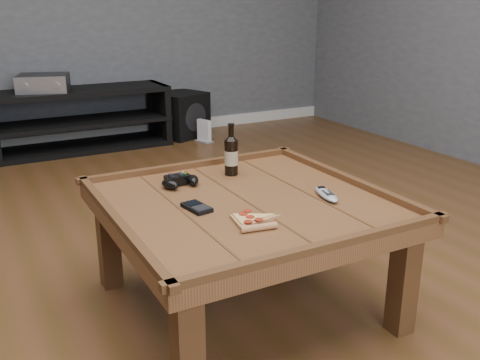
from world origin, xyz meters
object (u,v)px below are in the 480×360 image
av_receiver (43,83)px  game_controller (180,181)px  subwoofer (180,115)px  game_console (204,132)px  smartphone (197,207)px  media_console (82,120)px  remote_control (326,194)px  coffee_table (245,215)px  pizza_slice (251,221)px  beer_bottle (231,154)px

av_receiver → game_controller: bearing=-70.1°
subwoofer → game_console: (0.10, -0.31, -0.11)m
smartphone → av_receiver: size_ratio=0.29×
av_receiver → game_console: (1.24, -0.25, -0.48)m
av_receiver → subwoofer: av_receiver is taller
media_console → av_receiver: size_ratio=3.14×
media_console → av_receiver: 0.42m
media_console → subwoofer: size_ratio=2.72×
remote_control → av_receiver: (-0.56, 2.86, 0.10)m
game_controller → subwoofer: game_controller is taller
game_console → media_console: bearing=146.7°
game_controller → subwoofer: 2.74m
coffee_table → pizza_slice: coffee_table is taller
subwoofer → game_controller: bearing=-134.1°
beer_bottle → remote_control: bearing=-66.3°
beer_bottle → subwoofer: (0.78, 2.49, -0.34)m
media_console → coffee_table: bearing=-90.0°
smartphone → subwoofer: 3.01m
coffee_table → game_console: coffee_table is taller
pizza_slice → av_receiver: size_ratio=0.54×
beer_bottle → av_receiver: bearing=98.6°
beer_bottle → game_console: (0.87, 2.19, -0.45)m
game_controller → remote_control: 0.58m
beer_bottle → remote_control: (0.19, -0.42, -0.08)m
beer_bottle → game_controller: size_ratio=1.28×
game_controller → remote_control: bearing=-45.5°
smartphone → av_receiver: (-0.07, 2.74, 0.11)m
beer_bottle → game_console: bearing=68.2°
beer_bottle → subwoofer: beer_bottle is taller
smartphone → media_console: bearing=77.0°
pizza_slice → coffee_table: bearing=76.3°
game_controller → av_receiver: 2.48m
av_receiver → coffee_table: bearing=-67.3°
pizza_slice → av_receiver: av_receiver is taller
media_console → smartphone: size_ratio=10.83×
media_console → game_console: (0.98, -0.26, -0.16)m
game_controller → av_receiver: av_receiver is taller
coffee_table → subwoofer: coffee_table is taller
coffee_table → smartphone: (-0.20, 0.00, 0.07)m
smartphone → pizza_slice: bearing=-69.8°
media_console → beer_bottle: bearing=-87.6°
av_receiver → subwoofer: 1.20m
beer_bottle → av_receiver: size_ratio=0.50×
remote_control → subwoofer: (0.59, 2.92, -0.27)m
game_controller → game_console: size_ratio=0.89×
remote_control → game_console: bearing=89.5°
av_receiver → game_console: 1.35m
pizza_slice → game_controller: bearing=107.4°
av_receiver → game_console: av_receiver is taller
remote_control → game_console: (0.69, 2.61, -0.37)m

